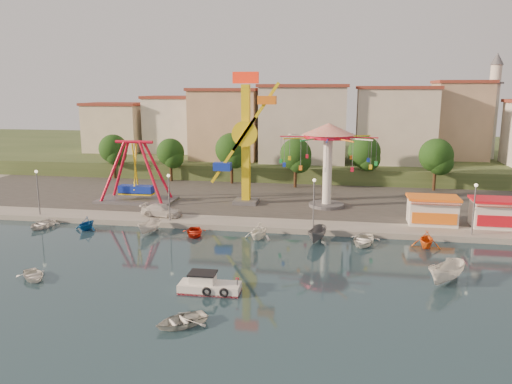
% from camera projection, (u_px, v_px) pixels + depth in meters
% --- Properties ---
extents(ground, '(200.00, 200.00, 0.00)m').
position_uv_depth(ground, '(209.00, 271.00, 42.13)').
color(ground, '#132834').
rests_on(ground, ground).
extents(quay_deck, '(200.00, 100.00, 0.60)m').
position_uv_depth(quay_deck, '(289.00, 162.00, 101.85)').
color(quay_deck, '#9E998E').
rests_on(quay_deck, ground).
extents(asphalt_pad, '(90.00, 28.00, 0.01)m').
position_uv_depth(asphalt_pad, '(264.00, 192.00, 70.94)').
color(asphalt_pad, '#4C4944').
rests_on(asphalt_pad, quay_deck).
extents(hill_terrace, '(200.00, 60.00, 3.00)m').
position_uv_depth(hill_terrace, '(291.00, 153.00, 106.43)').
color(hill_terrace, '#384C26').
rests_on(hill_terrace, ground).
extents(pirate_ship_ride, '(10.00, 5.00, 8.00)m').
position_uv_depth(pirate_ship_ride, '(136.00, 173.00, 64.56)').
color(pirate_ship_ride, '#59595E').
rests_on(pirate_ship_ride, quay_deck).
extents(kamikaze_tower, '(5.98, 3.10, 16.50)m').
position_uv_depth(kamikaze_tower, '(248.00, 142.00, 62.29)').
color(kamikaze_tower, '#59595E').
rests_on(kamikaze_tower, quay_deck).
extents(wave_swinger, '(11.60, 11.60, 10.40)m').
position_uv_depth(wave_swinger, '(328.00, 146.00, 60.91)').
color(wave_swinger, '#59595E').
rests_on(wave_swinger, quay_deck).
extents(booth_left, '(5.40, 3.78, 3.08)m').
position_uv_depth(booth_left, '(432.00, 210.00, 54.11)').
color(booth_left, white).
rests_on(booth_left, quay_deck).
extents(booth_mid, '(5.40, 3.78, 3.08)m').
position_uv_depth(booth_mid, '(497.00, 213.00, 53.00)').
color(booth_mid, white).
rests_on(booth_mid, quay_deck).
extents(lamp_post_0, '(0.14, 0.14, 5.00)m').
position_uv_depth(lamp_post_0, '(38.00, 194.00, 58.08)').
color(lamp_post_0, '#59595E').
rests_on(lamp_post_0, quay_deck).
extents(lamp_post_1, '(0.14, 0.14, 5.00)m').
position_uv_depth(lamp_post_1, '(169.00, 199.00, 55.38)').
color(lamp_post_1, '#59595E').
rests_on(lamp_post_1, quay_deck).
extents(lamp_post_2, '(0.14, 0.14, 5.00)m').
position_uv_depth(lamp_post_2, '(314.00, 204.00, 52.69)').
color(lamp_post_2, '#59595E').
rests_on(lamp_post_2, quay_deck).
extents(lamp_post_3, '(0.14, 0.14, 5.00)m').
position_uv_depth(lamp_post_3, '(474.00, 211.00, 49.99)').
color(lamp_post_3, '#59595E').
rests_on(lamp_post_3, quay_deck).
extents(tree_0, '(4.60, 4.60, 7.19)m').
position_uv_depth(tree_0, '(113.00, 149.00, 81.05)').
color(tree_0, '#382314').
rests_on(tree_0, quay_deck).
extents(tree_1, '(4.35, 4.35, 6.80)m').
position_uv_depth(tree_1, '(170.00, 152.00, 78.71)').
color(tree_1, '#382314').
rests_on(tree_1, quay_deck).
extents(tree_2, '(5.02, 5.02, 7.85)m').
position_uv_depth(tree_2, '(232.00, 149.00, 76.46)').
color(tree_2, '#382314').
rests_on(tree_2, quay_deck).
extents(tree_3, '(4.68, 4.68, 7.32)m').
position_uv_depth(tree_3, '(296.00, 154.00, 73.46)').
color(tree_3, '#382314').
rests_on(tree_3, quay_deck).
extents(tree_4, '(4.86, 4.86, 7.60)m').
position_uv_depth(tree_4, '(364.00, 152.00, 74.61)').
color(tree_4, '#382314').
rests_on(tree_4, quay_deck).
extents(tree_5, '(4.83, 4.83, 7.54)m').
position_uv_depth(tree_5, '(436.00, 155.00, 71.18)').
color(tree_5, '#382314').
rests_on(tree_5, quay_deck).
extents(building_0, '(9.26, 9.53, 11.87)m').
position_uv_depth(building_0, '(97.00, 123.00, 90.35)').
color(building_0, beige).
rests_on(building_0, hill_terrace).
extents(building_1, '(12.33, 9.01, 8.63)m').
position_uv_depth(building_1, '(170.00, 130.00, 93.78)').
color(building_1, silver).
rests_on(building_1, hill_terrace).
extents(building_2, '(11.95, 9.28, 11.23)m').
position_uv_depth(building_2, '(239.00, 124.00, 91.85)').
color(building_2, tan).
rests_on(building_2, hill_terrace).
extents(building_3, '(12.59, 10.50, 9.20)m').
position_uv_depth(building_3, '(313.00, 132.00, 86.69)').
color(building_3, beige).
rests_on(building_3, hill_terrace).
extents(building_4, '(10.75, 9.23, 9.24)m').
position_uv_depth(building_4, '(391.00, 132.00, 87.69)').
color(building_4, beige).
rests_on(building_4, hill_terrace).
extents(building_5, '(12.77, 10.96, 11.21)m').
position_uv_depth(building_5, '(474.00, 128.00, 83.44)').
color(building_5, tan).
rests_on(building_5, hill_terrace).
extents(minaret, '(2.80, 2.80, 18.00)m').
position_uv_depth(minaret, '(493.00, 103.00, 85.56)').
color(minaret, silver).
rests_on(minaret, hill_terrace).
extents(cabin_motorboat, '(4.70, 1.98, 1.64)m').
position_uv_depth(cabin_motorboat, '(208.00, 286.00, 37.72)').
color(cabin_motorboat, white).
rests_on(cabin_motorboat, ground).
extents(rowboat_a, '(3.79, 3.79, 0.65)m').
position_uv_depth(rowboat_a, '(33.00, 275.00, 40.28)').
color(rowboat_a, white).
rests_on(rowboat_a, ground).
extents(rowboat_b, '(4.29, 4.23, 0.73)m').
position_uv_depth(rowboat_b, '(181.00, 320.00, 32.38)').
color(rowboat_b, silver).
rests_on(rowboat_b, ground).
extents(skiff, '(4.15, 4.60, 1.75)m').
position_uv_depth(skiff, '(447.00, 273.00, 39.28)').
color(skiff, white).
rests_on(skiff, ground).
extents(van, '(4.94, 2.38, 1.39)m').
position_uv_depth(van, '(162.00, 210.00, 57.61)').
color(van, silver).
rests_on(van, quay_deck).
extents(moored_boat_0, '(3.05, 4.05, 0.79)m').
position_uv_depth(moored_boat_0, '(42.00, 224.00, 55.17)').
color(moored_boat_0, silver).
rests_on(moored_boat_0, ground).
extents(moored_boat_1, '(2.67, 3.01, 1.46)m').
position_uv_depth(moored_boat_1, '(86.00, 223.00, 54.20)').
color(moored_boat_1, '#12549E').
rests_on(moored_boat_1, ground).
extents(moored_boat_2, '(2.17, 3.86, 1.41)m').
position_uv_depth(moored_boat_2, '(150.00, 227.00, 52.98)').
color(moored_boat_2, silver).
rests_on(moored_boat_2, ground).
extents(moored_boat_3, '(3.33, 4.03, 0.72)m').
position_uv_depth(moored_boat_3, '(194.00, 232.00, 52.22)').
color(moored_boat_3, red).
rests_on(moored_boat_3, ground).
extents(moored_boat_4, '(3.60, 3.91, 1.71)m').
position_uv_depth(moored_boat_4, '(259.00, 231.00, 50.96)').
color(moored_boat_4, white).
rests_on(moored_boat_4, ground).
extents(moored_boat_5, '(2.27, 4.17, 1.53)m').
position_uv_depth(moored_boat_5, '(317.00, 234.00, 49.97)').
color(moored_boat_5, slate).
rests_on(moored_boat_5, ground).
extents(moored_boat_6, '(3.77, 4.72, 0.87)m').
position_uv_depth(moored_boat_6, '(363.00, 240.00, 49.28)').
color(moored_boat_6, white).
rests_on(moored_boat_6, ground).
extents(moored_boat_7, '(3.19, 3.54, 1.65)m').
position_uv_depth(moored_boat_7, '(426.00, 239.00, 48.19)').
color(moored_boat_7, orange).
rests_on(moored_boat_7, ground).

